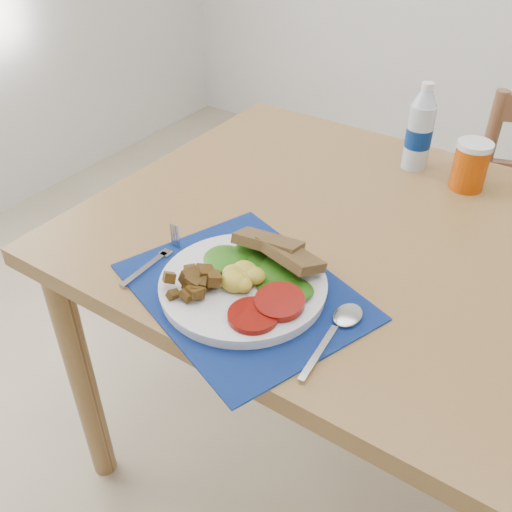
{
  "coord_description": "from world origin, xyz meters",
  "views": [
    {
      "loc": [
        0.21,
        -0.71,
        1.4
      ],
      "look_at": [
        -0.24,
        -0.05,
        0.8
      ],
      "focal_mm": 40.0,
      "sensor_mm": 36.0,
      "label": 1
    }
  ],
  "objects": [
    {
      "name": "fork",
      "position": [
        -0.42,
        -0.11,
        0.76
      ],
      "size": [
        0.02,
        0.17,
        0.0
      ],
      "rotation": [
        0.0,
        0.0,
        0.02
      ],
      "color": "#B2B5BA",
      "rests_on": "placemat"
    },
    {
      "name": "breakfast_plate",
      "position": [
        -0.24,
        -0.1,
        0.77
      ],
      "size": [
        0.29,
        0.29,
        0.07
      ],
      "rotation": [
        0.0,
        0.0,
        -0.01
      ],
      "color": "silver",
      "rests_on": "placemat"
    },
    {
      "name": "placemat",
      "position": [
        -0.24,
        -0.09,
        0.75
      ],
      "size": [
        0.49,
        0.44,
        0.0
      ],
      "primitive_type": "cube",
      "rotation": [
        0.0,
        0.0,
        -0.35
      ],
      "color": "#040B31",
      "rests_on": "table"
    },
    {
      "name": "spoon",
      "position": [
        -0.05,
        -0.08,
        0.76
      ],
      "size": [
        0.05,
        0.19,
        0.01
      ],
      "rotation": [
        0.0,
        0.0,
        0.09
      ],
      "color": "#B2B5BA",
      "rests_on": "placemat"
    },
    {
      "name": "table",
      "position": [
        0.0,
        0.2,
        0.67
      ],
      "size": [
        1.4,
        0.9,
        0.75
      ],
      "color": "brown",
      "rests_on": "ground"
    },
    {
      "name": "juice_glass",
      "position": [
        -0.03,
        0.49,
        0.8
      ],
      "size": [
        0.08,
        0.08,
        0.1
      ],
      "primitive_type": "cylinder",
      "color": "#AF3E04",
      "rests_on": "table"
    },
    {
      "name": "water_bottle",
      "position": [
        -0.16,
        0.52,
        0.84
      ],
      "size": [
        0.06,
        0.06,
        0.21
      ],
      "color": "#ADBFCC",
      "rests_on": "table"
    }
  ]
}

